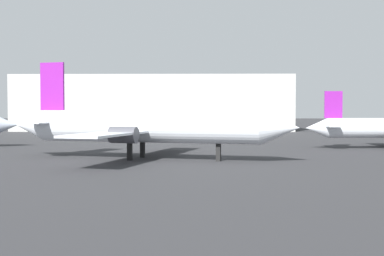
# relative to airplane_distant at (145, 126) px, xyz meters

# --- Properties ---
(airplane_distant) EXTENTS (32.13, 26.94, 10.66)m
(airplane_distant) POSITION_rel_airplane_distant_xyz_m (0.00, 0.00, 0.00)
(airplane_distant) COLOR silver
(airplane_distant) RESTS_ON ground_plane
(terminal_building) EXTENTS (68.52, 18.57, 13.76)m
(terminal_building) POSITION_rel_airplane_distant_xyz_m (-6.07, 77.58, 3.35)
(terminal_building) COLOR #B7B7B2
(terminal_building) RESTS_ON ground_plane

